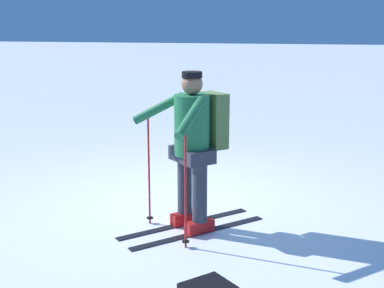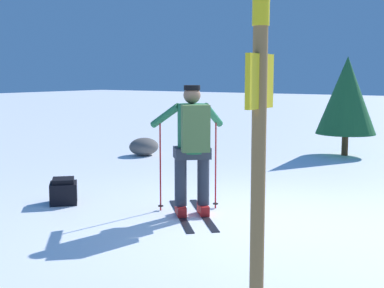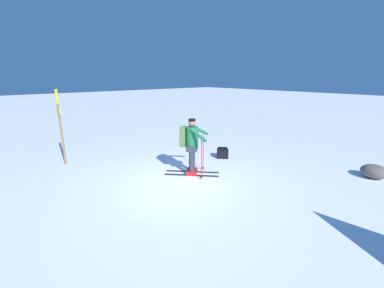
{
  "view_description": "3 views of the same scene",
  "coord_description": "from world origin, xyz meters",
  "views": [
    {
      "loc": [
        1.26,
        -5.85,
        2.13
      ],
      "look_at": [
        0.3,
        -0.75,
        0.9
      ],
      "focal_mm": 50.0,
      "sensor_mm": 36.0,
      "label": 1
    },
    {
      "loc": [
        5.74,
        2.85,
        1.75
      ],
      "look_at": [
        0.3,
        -0.75,
        0.9
      ],
      "focal_mm": 50.0,
      "sensor_mm": 36.0,
      "label": 2
    },
    {
      "loc": [
        -5.01,
        3.87,
        2.8
      ],
      "look_at": [
        0.3,
        -0.75,
        0.9
      ],
      "focal_mm": 24.0,
      "sensor_mm": 36.0,
      "label": 3
    }
  ],
  "objects": [
    {
      "name": "ground_plane",
      "position": [
        0.0,
        0.0,
        0.0
      ],
      "size": [
        80.0,
        80.0,
        0.0
      ],
      "primitive_type": "plane",
      "color": "white"
    },
    {
      "name": "dropped_backpack",
      "position": [
        0.75,
        -2.56,
        0.17
      ],
      "size": [
        0.53,
        0.53,
        0.35
      ],
      "color": "black",
      "rests_on": "ground_plane"
    },
    {
      "name": "skier",
      "position": [
        0.32,
        -0.73,
        0.94
      ],
      "size": [
        1.4,
        1.34,
        1.62
      ],
      "color": "black",
      "rests_on": "ground_plane"
    },
    {
      "name": "trail_marker",
      "position": [
        3.61,
        1.8,
        1.42
      ],
      "size": [
        0.24,
        0.08,
        2.39
      ],
      "color": "olive",
      "rests_on": "ground_plane"
    },
    {
      "name": "rock_boulder",
      "position": [
        -3.29,
        -4.39,
        0.19
      ],
      "size": [
        0.7,
        0.59,
        0.38
      ],
      "primitive_type": "ellipsoid",
      "color": "#5B5651",
      "rests_on": "ground_plane"
    }
  ]
}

